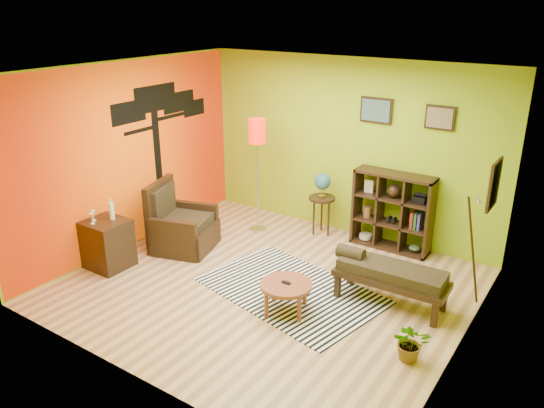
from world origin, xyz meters
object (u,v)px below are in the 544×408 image
Objects in this scene: armchair at (180,228)px; cube_shelf at (393,212)px; side_cabinet at (107,243)px; globe_table at (322,188)px; potted_plant at (411,346)px; bench at (388,273)px; coffee_table at (286,287)px; floor_lamp at (257,141)px.

armchair is 0.89× the size of cube_shelf.
cube_shelf is at bearing 42.18° from side_cabinet.
globe_table is (1.96, 2.70, 0.42)m from side_cabinet.
bench is at bearing 125.18° from potted_plant.
coffee_table reaches higher than potted_plant.
globe_table is at bearing 47.50° from armchair.
armchair is at bearing 67.32° from side_cabinet.
cube_shelf reaches higher than side_cabinet.
cube_shelf reaches higher than bench.
armchair is 1.05× the size of side_cabinet.
coffee_table is 0.62× the size of side_cabinet.
coffee_table is at bearing 178.00° from potted_plant.
armchair is at bearing -146.29° from cube_shelf.
bench is 3.39× the size of potted_plant.
armchair is 3.26m from bench.
armchair is at bearing -116.54° from floor_lamp.
cube_shelf is 1.65m from bench.
globe_table is 1.17m from cube_shelf.
cube_shelf is (2.68, 1.79, 0.28)m from armchair.
floor_lamp reaches higher than globe_table.
cube_shelf is 0.83× the size of bench.
floor_lamp is at bearing 63.46° from armchair.
bench is (3.25, 0.25, 0.10)m from armchair.
bench is (2.65, -0.95, -1.09)m from floor_lamp.
coffee_table is at bearing 8.51° from side_cabinet.
side_cabinet reaches higher than bench.
bench is at bearing 19.20° from side_cabinet.
cube_shelf reaches higher than potted_plant.
globe_table is at bearing 54.02° from side_cabinet.
side_cabinet is at bearing -137.82° from cube_shelf.
armchair reaches higher than globe_table.
coffee_table is 2.39m from armchair.
coffee_table is at bearing -71.12° from globe_table.
coffee_table is 2.46m from globe_table.
bench is (0.94, 0.87, 0.08)m from coffee_table.
floor_lamp reaches higher than side_cabinet.
coffee_table is 0.34× the size of floor_lamp.
cube_shelf is 2.79m from potted_plant.
cube_shelf is (2.08, 0.59, -0.91)m from floor_lamp.
floor_lamp reaches higher than armchair.
bench reaches higher than coffee_table.
floor_lamp is (1.03, 2.23, 1.16)m from side_cabinet.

